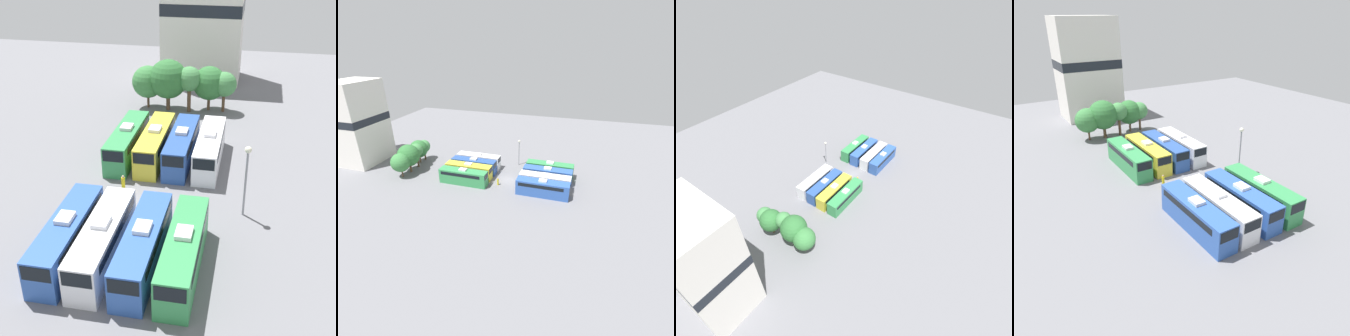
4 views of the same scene
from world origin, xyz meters
TOP-DOWN VIEW (x-y plane):
  - ground_plane at (0.00, 0.00)m, footprint 115.71×115.71m
  - bus_0 at (-4.47, -8.69)m, footprint 2.45×10.78m
  - bus_1 at (-1.63, -8.70)m, footprint 2.45×10.78m
  - bus_2 at (1.54, -8.77)m, footprint 2.45×10.78m
  - bus_3 at (4.60, -8.84)m, footprint 2.45×10.78m
  - bus_4 at (-4.49, 8.81)m, footprint 2.45×10.78m
  - bus_5 at (-1.40, 8.91)m, footprint 2.45×10.78m
  - bus_6 at (1.51, 8.85)m, footprint 2.45×10.78m
  - bus_7 at (4.51, 8.82)m, footprint 2.45×10.78m
  - worker_person at (-2.90, 1.33)m, footprint 0.36×0.36m
  - light_pole at (8.58, -0.48)m, footprint 0.60×0.60m
  - tree_0 at (-5.66, 23.83)m, footprint 4.33×4.33m
  - tree_1 at (-2.82, 23.55)m, footprint 5.21×5.21m
  - tree_2 at (0.07, 23.37)m, footprint 3.26×3.26m
  - tree_3 at (2.61, 24.47)m, footprint 4.51×4.51m
  - tree_4 at (4.62, 24.26)m, footprint 3.30×3.30m
  - depot_building at (-0.16, 38.58)m, footprint 12.19×8.61m

SIDE VIEW (x-z plane):
  - ground_plane at x=0.00m, z-range 0.00..0.00m
  - worker_person at x=-2.90m, z-range -0.06..1.70m
  - bus_0 at x=-4.47m, z-range -0.01..3.62m
  - bus_1 at x=-1.63m, z-range -0.01..3.62m
  - bus_2 at x=1.54m, z-range -0.01..3.62m
  - bus_3 at x=4.60m, z-range -0.01..3.62m
  - bus_4 at x=-4.49m, z-range -0.01..3.62m
  - bus_5 at x=-1.40m, z-range -0.01..3.62m
  - bus_6 at x=1.51m, z-range -0.01..3.62m
  - bus_7 at x=4.51m, z-range -0.01..3.62m
  - tree_0 at x=-5.66m, z-range 0.74..6.56m
  - tree_3 at x=2.61m, z-range 0.74..6.76m
  - tree_4 at x=4.62m, z-range 1.05..6.49m
  - tree_1 at x=-2.82m, z-range 0.83..7.73m
  - tree_2 at x=0.07m, z-range 1.39..7.55m
  - light_pole at x=8.58m, z-range 1.29..7.98m
  - depot_building at x=-0.16m, z-range 0.08..20.46m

